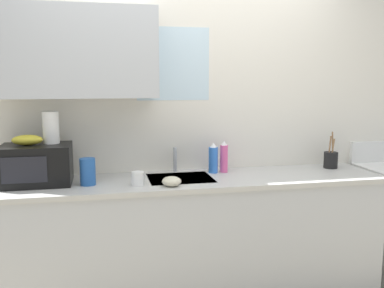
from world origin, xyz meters
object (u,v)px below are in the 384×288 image
Objects in this scene: dish_soap_bottle_pink at (224,157)px; mug_white at (138,179)px; microwave at (36,165)px; banana_bunch at (27,140)px; utensil_crock at (331,159)px; dish_soap_bottle_blue at (213,159)px; cereal_canister at (88,172)px; paper_towel_roll at (51,128)px; small_bowl at (172,181)px.

dish_soap_bottle_pink is 0.75m from mug_white.
banana_bunch is at bearing 178.20° from microwave.
utensil_crock reaches higher than mug_white.
dish_soap_bottle_blue is 1.28× the size of cereal_canister.
banana_bunch is 2.11× the size of mug_white.
paper_towel_roll is 2.32× the size of mug_white.
banana_bunch is 0.82× the size of dish_soap_bottle_pink.
cereal_canister is at bearing -168.77° from dish_soap_bottle_pink.
paper_towel_roll reaches higher than microwave.
banana_bunch reaches higher than utensil_crock.
dish_soap_bottle_pink is (1.25, 0.05, -0.26)m from paper_towel_roll.
dish_soap_bottle_pink is at bearing 177.98° from utensil_crock.
mug_white reaches higher than small_bowl.
banana_bunch is at bearing -178.25° from utensil_crock.
utensil_crock is 2.26× the size of small_bowl.
banana_bunch is at bearing 165.17° from mug_white.
dish_soap_bottle_pink is at bearing 37.01° from small_bowl.
dish_soap_bottle_blue is at bearing 42.42° from small_bowl.
paper_towel_roll is 0.95× the size of dish_soap_bottle_blue.
cereal_canister is 0.62× the size of utensil_crock.
banana_bunch is 1.10× the size of cereal_canister.
mug_white is (-0.60, -0.29, -0.06)m from dish_soap_bottle_blue.
mug_white is 0.23m from small_bowl.
microwave reaches higher than mug_white.
banana_bunch is 1.54× the size of small_bowl.
banana_bunch is 0.86× the size of dish_soap_bottle_blue.
dish_soap_bottle_pink is at bearing 2.63° from dish_soap_bottle_blue.
dish_soap_bottle_blue is 0.09m from dish_soap_bottle_pink.
cereal_canister is 0.34m from mug_white.
dish_soap_bottle_blue is 0.79× the size of utensil_crock.
dish_soap_bottle_blue is at bearing 4.22° from banana_bunch.
mug_white is (0.67, -0.19, -0.09)m from microwave.
dish_soap_bottle_blue is at bearing 12.00° from cereal_canister.
dish_soap_bottle_pink is 0.83× the size of utensil_crock.
paper_towel_roll reaches higher than dish_soap_bottle_pink.
small_bowl is (0.55, -0.15, -0.06)m from cereal_canister.
utensil_crock is at bearing -1.61° from dish_soap_bottle_blue.
microwave is 0.36m from cereal_canister.
dish_soap_bottle_pink is at bearing 2.34° from paper_towel_roll.
dish_soap_bottle_pink reaches higher than mug_white.
microwave is 0.18m from banana_bunch.
microwave is 1.98× the size of dish_soap_bottle_blue.
dish_soap_bottle_blue is at bearing -177.37° from dish_soap_bottle_pink.
small_bowl is at bearing -20.85° from paper_towel_roll.
mug_white is at bearing -170.62° from utensil_crock.
utensil_crock is (1.90, 0.17, -0.02)m from cereal_canister.
utensil_crock reaches higher than microwave.
small_bowl is at bearing -137.58° from dish_soap_bottle_blue.
dish_soap_bottle_blue is (1.17, 0.05, -0.27)m from paper_towel_roll.
microwave is 2.30× the size of banana_bunch.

